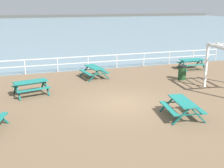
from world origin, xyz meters
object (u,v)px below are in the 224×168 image
object	(u,v)px
picnic_table_corner	(192,62)
litter_bin	(182,72)
picnic_table_near_left	(182,105)
picnic_table_far_left	(94,69)
picnic_table_mid_centre	(31,84)

from	to	relation	value
picnic_table_corner	litter_bin	world-z (taller)	litter_bin
picnic_table_near_left	litter_bin	distance (m)	6.52
picnic_table_far_left	picnic_table_near_left	bearing A→B (deg)	-175.42
litter_bin	picnic_table_corner	bearing A→B (deg)	47.01
picnic_table_near_left	picnic_table_corner	distance (m)	9.88
picnic_table_mid_centre	picnic_table_corner	distance (m)	12.34
picnic_table_mid_centre	picnic_table_corner	xyz separation A→B (m)	(12.02, 2.79, 0.00)
picnic_table_near_left	picnic_table_mid_centre	size ratio (longest dim) A/B	0.95
picnic_table_near_left	picnic_table_far_left	size ratio (longest dim) A/B	0.97
litter_bin	picnic_table_far_left	bearing A→B (deg)	158.49
picnic_table_corner	picnic_table_near_left	bearing A→B (deg)	-122.18
picnic_table_mid_centre	picnic_table_corner	world-z (taller)	same
picnic_table_far_left	litter_bin	size ratio (longest dim) A/B	2.16
picnic_table_far_left	picnic_table_corner	size ratio (longest dim) A/B	1.09
picnic_table_mid_centre	picnic_table_far_left	xyz separation A→B (m)	(4.21, 2.46, 0.00)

